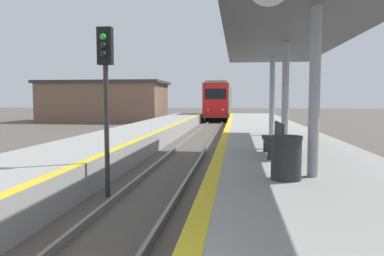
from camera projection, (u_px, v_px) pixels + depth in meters
name	position (u px, v px, depth m)	size (l,w,h in m)	color
train	(220.00, 101.00, 48.08)	(2.70, 20.53, 4.38)	black
signal_near	(106.00, 79.00, 9.10)	(0.36, 0.31, 4.17)	#2D2D2D
station_canopy	(298.00, 27.00, 9.54)	(3.81, 18.04, 3.59)	#99999E
trash_bin	(286.00, 158.00, 7.25)	(0.61, 0.61, 0.85)	#262628
bench	(274.00, 138.00, 10.35)	(0.44, 1.83, 0.92)	#28282D
station_building	(105.00, 101.00, 41.30)	(13.41, 7.57, 4.40)	brown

